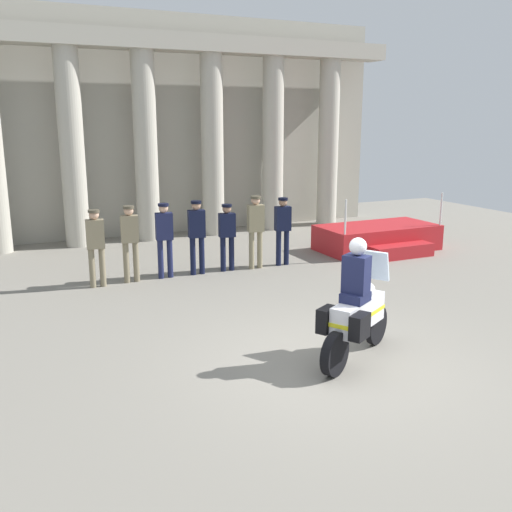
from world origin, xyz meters
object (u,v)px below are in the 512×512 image
(reviewing_stand, at_px, (379,238))
(officer_in_row_5, at_px, (256,226))
(officer_in_row_0, at_px, (96,242))
(officer_in_row_3, at_px, (197,231))
(officer_in_row_6, at_px, (283,226))
(motorcycle_with_rider, at_px, (356,310))
(officer_in_row_4, at_px, (227,232))
(officer_in_row_2, at_px, (164,234))
(officer_in_row_1, at_px, (130,237))

(reviewing_stand, distance_m, officer_in_row_5, 4.03)
(officer_in_row_0, distance_m, officer_in_row_3, 2.31)
(officer_in_row_5, relative_size, officer_in_row_6, 1.05)
(motorcycle_with_rider, bearing_deg, officer_in_row_5, 50.05)
(officer_in_row_3, xyz_separation_m, officer_in_row_4, (0.76, 0.00, -0.08))
(reviewing_stand, bearing_deg, officer_in_row_2, -177.42)
(officer_in_row_2, relative_size, officer_in_row_5, 0.97)
(officer_in_row_2, bearing_deg, officer_in_row_4, -172.59)
(officer_in_row_0, relative_size, motorcycle_with_rider, 0.89)
(officer_in_row_0, xyz_separation_m, officer_in_row_6, (4.53, 0.02, -0.00))
(motorcycle_with_rider, bearing_deg, officer_in_row_2, 72.25)
(officer_in_row_4, bearing_deg, motorcycle_with_rider, 95.16)
(officer_in_row_5, bearing_deg, officer_in_row_0, 7.91)
(officer_in_row_4, distance_m, officer_in_row_6, 1.46)
(officer_in_row_0, xyz_separation_m, officer_in_row_1, (0.76, 0.07, 0.02))
(officer_in_row_3, bearing_deg, officer_in_row_2, 6.56)
(officer_in_row_5, distance_m, officer_in_row_6, 0.75)
(officer_in_row_0, height_order, officer_in_row_6, officer_in_row_0)
(officer_in_row_2, height_order, officer_in_row_4, officer_in_row_2)
(officer_in_row_1, bearing_deg, reviewing_stand, -169.59)
(officer_in_row_1, xyz_separation_m, officer_in_row_6, (3.77, -0.05, -0.02))
(reviewing_stand, distance_m, officer_in_row_2, 6.23)
(officer_in_row_3, bearing_deg, officer_in_row_1, 8.16)
(reviewing_stand, xyz_separation_m, officer_in_row_4, (-4.66, -0.29, 0.62))
(officer_in_row_2, height_order, motorcycle_with_rider, motorcycle_with_rider)
(officer_in_row_4, bearing_deg, officer_in_row_3, 8.27)
(motorcycle_with_rider, bearing_deg, officer_in_row_3, 64.79)
(officer_in_row_4, relative_size, officer_in_row_5, 0.91)
(officer_in_row_0, height_order, officer_in_row_2, officer_in_row_2)
(officer_in_row_2, bearing_deg, officer_in_row_6, -173.51)
(motorcycle_with_rider, bearing_deg, officer_in_row_1, 79.60)
(officer_in_row_1, bearing_deg, officer_in_row_4, -171.80)
(officer_in_row_0, height_order, motorcycle_with_rider, motorcycle_with_rider)
(officer_in_row_4, bearing_deg, officer_in_row_1, 8.20)
(officer_in_row_4, relative_size, officer_in_row_6, 0.95)
(reviewing_stand, distance_m, officer_in_row_1, 7.01)
(officer_in_row_5, bearing_deg, officer_in_row_4, 1.25)
(officer_in_row_2, xyz_separation_m, officer_in_row_6, (2.99, -0.07, -0.02))
(officer_in_row_4, height_order, motorcycle_with_rider, motorcycle_with_rider)
(officer_in_row_1, relative_size, officer_in_row_2, 1.00)
(officer_in_row_2, xyz_separation_m, officer_in_row_5, (2.24, -0.10, 0.03))
(officer_in_row_0, height_order, officer_in_row_4, officer_in_row_0)
(officer_in_row_2, relative_size, officer_in_row_4, 1.07)
(officer_in_row_2, bearing_deg, officer_in_row_5, -174.56)
(reviewing_stand, distance_m, officer_in_row_4, 4.71)
(reviewing_stand, height_order, officer_in_row_3, officer_in_row_3)
(reviewing_stand, xyz_separation_m, officer_in_row_1, (-6.97, -0.30, 0.68))
(reviewing_stand, relative_size, officer_in_row_2, 1.91)
(officer_in_row_0, bearing_deg, officer_in_row_3, -170.14)
(officer_in_row_4, xyz_separation_m, officer_in_row_5, (0.71, -0.08, 0.10))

